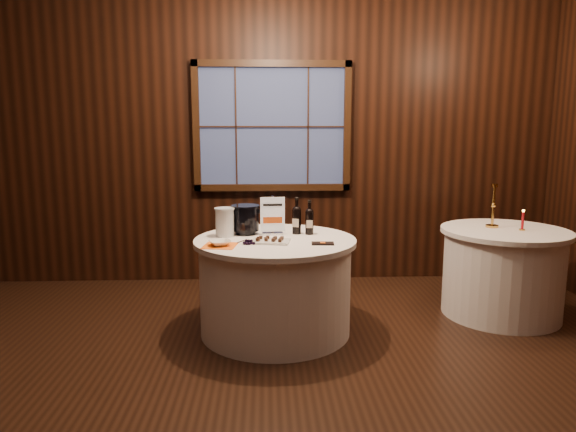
{
  "coord_description": "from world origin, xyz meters",
  "views": [
    {
      "loc": [
        -0.07,
        -2.97,
        1.62
      ],
      "look_at": [
        0.1,
        0.9,
        0.97
      ],
      "focal_mm": 32.0,
      "sensor_mm": 36.0,
      "label": 1
    }
  ],
  "objects_px": {
    "sign_stand": "(273,221)",
    "port_bottle_right": "(309,220)",
    "brass_candlestick": "(493,212)",
    "grape_bunch": "(249,242)",
    "cracker_bowl": "(220,243)",
    "red_candle": "(523,222)",
    "ice_bucket": "(246,219)",
    "chocolate_box": "(323,243)",
    "chocolate_plate": "(270,240)",
    "glass_pitcher": "(225,222)",
    "main_table": "(275,285)",
    "side_table": "(502,272)",
    "port_bottle_left": "(297,218)"
  },
  "relations": [
    {
      "from": "sign_stand",
      "to": "port_bottle_right",
      "type": "xyz_separation_m",
      "value": [
        0.3,
        -0.0,
        0.01
      ]
    },
    {
      "from": "brass_candlestick",
      "to": "grape_bunch",
      "type": "bearing_deg",
      "value": -164.59
    },
    {
      "from": "grape_bunch",
      "to": "cracker_bowl",
      "type": "distance_m",
      "value": 0.22
    },
    {
      "from": "cracker_bowl",
      "to": "red_candle",
      "type": "relative_size",
      "value": 0.88
    },
    {
      "from": "sign_stand",
      "to": "red_candle",
      "type": "xyz_separation_m",
      "value": [
        2.13,
        0.08,
        -0.04
      ]
    },
    {
      "from": "ice_bucket",
      "to": "chocolate_box",
      "type": "xyz_separation_m",
      "value": [
        0.59,
        -0.42,
        -0.12
      ]
    },
    {
      "from": "sign_stand",
      "to": "red_candle",
      "type": "distance_m",
      "value": 2.14
    },
    {
      "from": "ice_bucket",
      "to": "chocolate_box",
      "type": "distance_m",
      "value": 0.73
    },
    {
      "from": "sign_stand",
      "to": "chocolate_plate",
      "type": "bearing_deg",
      "value": -97.65
    },
    {
      "from": "grape_bunch",
      "to": "brass_candlestick",
      "type": "height_order",
      "value": "brass_candlestick"
    },
    {
      "from": "glass_pitcher",
      "to": "brass_candlestick",
      "type": "xyz_separation_m",
      "value": [
        2.32,
        0.28,
        0.02
      ]
    },
    {
      "from": "main_table",
      "to": "side_table",
      "type": "xyz_separation_m",
      "value": [
        2.0,
        0.3,
        0.0
      ]
    },
    {
      "from": "main_table",
      "to": "ice_bucket",
      "type": "distance_m",
      "value": 0.6
    },
    {
      "from": "grape_bunch",
      "to": "cracker_bowl",
      "type": "bearing_deg",
      "value": -166.42
    },
    {
      "from": "port_bottle_right",
      "to": "cracker_bowl",
      "type": "bearing_deg",
      "value": -147.8
    },
    {
      "from": "main_table",
      "to": "sign_stand",
      "type": "relative_size",
      "value": 3.99
    },
    {
      "from": "chocolate_box",
      "to": "glass_pitcher",
      "type": "xyz_separation_m",
      "value": [
        -0.75,
        0.33,
        0.11
      ]
    },
    {
      "from": "chocolate_plate",
      "to": "red_candle",
      "type": "distance_m",
      "value": 2.19
    },
    {
      "from": "grape_bunch",
      "to": "brass_candlestick",
      "type": "xyz_separation_m",
      "value": [
        2.12,
        0.59,
        0.12
      ]
    },
    {
      "from": "chocolate_plate",
      "to": "chocolate_box",
      "type": "xyz_separation_m",
      "value": [
        0.39,
        -0.08,
        -0.01
      ]
    },
    {
      "from": "chocolate_plate",
      "to": "ice_bucket",
      "type": "bearing_deg",
      "value": 120.84
    },
    {
      "from": "port_bottle_right",
      "to": "brass_candlestick",
      "type": "xyz_separation_m",
      "value": [
        1.64,
        0.24,
        0.02
      ]
    },
    {
      "from": "port_bottle_left",
      "to": "red_candle",
      "type": "distance_m",
      "value": 1.94
    },
    {
      "from": "side_table",
      "to": "grape_bunch",
      "type": "xyz_separation_m",
      "value": [
        -2.2,
        -0.49,
        0.4
      ]
    },
    {
      "from": "ice_bucket",
      "to": "sign_stand",
      "type": "bearing_deg",
      "value": -9.23
    },
    {
      "from": "side_table",
      "to": "chocolate_box",
      "type": "bearing_deg",
      "value": -162.37
    },
    {
      "from": "ice_bucket",
      "to": "brass_candlestick",
      "type": "relative_size",
      "value": 0.62
    },
    {
      "from": "sign_stand",
      "to": "side_table",
      "type": "bearing_deg",
      "value": 0.53
    },
    {
      "from": "port_bottle_left",
      "to": "cracker_bowl",
      "type": "relative_size",
      "value": 1.92
    },
    {
      "from": "glass_pitcher",
      "to": "cracker_bowl",
      "type": "distance_m",
      "value": 0.36
    },
    {
      "from": "main_table",
      "to": "chocolate_box",
      "type": "bearing_deg",
      "value": -32.27
    },
    {
      "from": "port_bottle_right",
      "to": "chocolate_plate",
      "type": "height_order",
      "value": "port_bottle_right"
    },
    {
      "from": "glass_pitcher",
      "to": "red_candle",
      "type": "bearing_deg",
      "value": -17.71
    },
    {
      "from": "ice_bucket",
      "to": "brass_candlestick",
      "type": "xyz_separation_m",
      "value": [
        2.16,
        0.2,
        0.01
      ]
    },
    {
      "from": "port_bottle_left",
      "to": "main_table",
      "type": "bearing_deg",
      "value": -116.27
    },
    {
      "from": "main_table",
      "to": "cracker_bowl",
      "type": "bearing_deg",
      "value": -149.57
    },
    {
      "from": "port_bottle_right",
      "to": "grape_bunch",
      "type": "bearing_deg",
      "value": -141.94
    },
    {
      "from": "ice_bucket",
      "to": "grape_bunch",
      "type": "xyz_separation_m",
      "value": [
        0.04,
        -0.39,
        -0.11
      ]
    },
    {
      "from": "main_table",
      "to": "side_table",
      "type": "distance_m",
      "value": 2.02
    },
    {
      "from": "side_table",
      "to": "port_bottle_left",
      "type": "distance_m",
      "value": 1.89
    },
    {
      "from": "chocolate_box",
      "to": "sign_stand",
      "type": "bearing_deg",
      "value": 138.56
    },
    {
      "from": "main_table",
      "to": "brass_candlestick",
      "type": "bearing_deg",
      "value": 11.57
    },
    {
      "from": "port_bottle_left",
      "to": "glass_pitcher",
      "type": "xyz_separation_m",
      "value": [
        -0.58,
        -0.07,
        -0.01
      ]
    },
    {
      "from": "main_table",
      "to": "cracker_bowl",
      "type": "distance_m",
      "value": 0.63
    },
    {
      "from": "port_bottle_right",
      "to": "ice_bucket",
      "type": "relative_size",
      "value": 1.18
    },
    {
      "from": "sign_stand",
      "to": "port_bottle_left",
      "type": "xyz_separation_m",
      "value": [
        0.2,
        0.02,
        0.02
      ]
    },
    {
      "from": "sign_stand",
      "to": "grape_bunch",
      "type": "bearing_deg",
      "value": -121.19
    },
    {
      "from": "chocolate_box",
      "to": "grape_bunch",
      "type": "bearing_deg",
      "value": -178.9
    },
    {
      "from": "chocolate_box",
      "to": "red_candle",
      "type": "bearing_deg",
      "value": 19.05
    },
    {
      "from": "glass_pitcher",
      "to": "brass_candlestick",
      "type": "bearing_deg",
      "value": -13.7
    }
  ]
}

